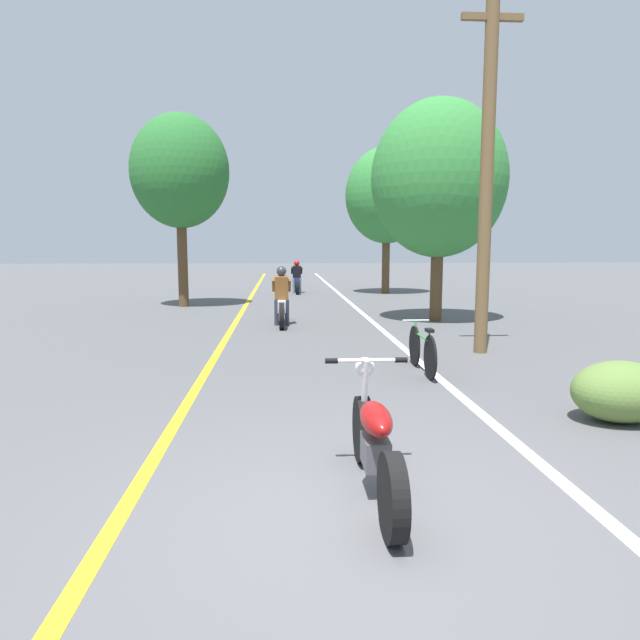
% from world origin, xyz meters
% --- Properties ---
extents(ground_plane, '(120.00, 120.00, 0.00)m').
position_xyz_m(ground_plane, '(0.00, 0.00, 0.00)').
color(ground_plane, '#515154').
extents(lane_stripe_center, '(0.14, 48.00, 0.01)m').
position_xyz_m(lane_stripe_center, '(-1.70, 12.28, 0.00)').
color(lane_stripe_center, yellow).
rests_on(lane_stripe_center, ground).
extents(lane_stripe_edge, '(0.14, 48.00, 0.01)m').
position_xyz_m(lane_stripe_edge, '(1.88, 12.28, 0.00)').
color(lane_stripe_edge, white).
rests_on(lane_stripe_edge, ground).
extents(utility_pole, '(1.10, 0.24, 6.55)m').
position_xyz_m(utility_pole, '(3.22, 6.24, 3.36)').
color(utility_pole, brown).
rests_on(utility_pole, ground).
extents(roadside_tree_right_near, '(3.52, 3.17, 5.73)m').
position_xyz_m(roadside_tree_right_near, '(3.59, 10.74, 3.69)').
color(roadside_tree_right_near, '#513A23').
rests_on(roadside_tree_right_near, ground).
extents(roadside_tree_right_far, '(3.40, 3.06, 5.98)m').
position_xyz_m(roadside_tree_right_far, '(3.83, 19.45, 4.01)').
color(roadside_tree_right_far, '#513A23').
rests_on(roadside_tree_right_far, ground).
extents(roadside_tree_left, '(3.14, 2.82, 6.15)m').
position_xyz_m(roadside_tree_left, '(-3.71, 14.83, 4.32)').
color(roadside_tree_left, '#513A23').
rests_on(roadside_tree_left, ground).
extents(roadside_bush, '(1.10, 0.88, 0.70)m').
position_xyz_m(roadside_bush, '(3.35, 2.01, 0.35)').
color(roadside_bush, '#5B7A38').
rests_on(roadside_bush, ground).
extents(motorcycle_foreground, '(0.73, 2.06, 1.02)m').
position_xyz_m(motorcycle_foreground, '(0.26, 0.32, 0.42)').
color(motorcycle_foreground, black).
rests_on(motorcycle_foreground, ground).
extents(motorcycle_rider_lead, '(0.50, 2.18, 1.48)m').
position_xyz_m(motorcycle_rider_lead, '(-0.49, 10.19, 0.56)').
color(motorcycle_rider_lead, black).
rests_on(motorcycle_rider_lead, ground).
extents(motorcycle_rider_far, '(0.50, 2.06, 1.38)m').
position_xyz_m(motorcycle_rider_far, '(0.14, 19.85, 0.53)').
color(motorcycle_rider_far, black).
rests_on(motorcycle_rider_far, ground).
extents(bicycle_parked, '(0.44, 1.69, 0.78)m').
position_xyz_m(bicycle_parked, '(1.72, 4.66, 0.36)').
color(bicycle_parked, black).
rests_on(bicycle_parked, ground).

